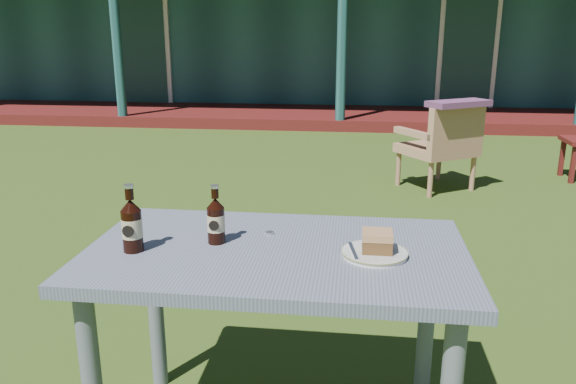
# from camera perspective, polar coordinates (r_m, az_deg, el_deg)

# --- Properties ---
(ground) EXTENTS (80.00, 80.00, 0.00)m
(ground) POSITION_cam_1_polar(r_m,az_deg,el_deg) (3.53, 2.60, -7.04)
(ground) COLOR #334916
(pavilion) EXTENTS (15.80, 8.30, 3.45)m
(pavilion) POSITION_cam_1_polar(r_m,az_deg,el_deg) (12.63, 6.19, 16.95)
(pavilion) COLOR #1C4A4A
(pavilion) RESTS_ON ground
(cafe_table) EXTENTS (1.20, 0.70, 0.72)m
(cafe_table) POSITION_cam_1_polar(r_m,az_deg,el_deg) (1.82, -1.16, -8.69)
(cafe_table) COLOR slate
(cafe_table) RESTS_ON ground
(plate) EXTENTS (0.20, 0.20, 0.01)m
(plate) POSITION_cam_1_polar(r_m,az_deg,el_deg) (1.74, 8.78, -6.15)
(plate) COLOR silver
(plate) RESTS_ON cafe_table
(cake_slice) EXTENTS (0.09, 0.09, 0.06)m
(cake_slice) POSITION_cam_1_polar(r_m,az_deg,el_deg) (1.74, 9.05, -4.94)
(cake_slice) COLOR #55381B
(cake_slice) RESTS_ON plate
(fork) EXTENTS (0.04, 0.14, 0.00)m
(fork) POSITION_cam_1_polar(r_m,az_deg,el_deg) (1.73, 6.64, -5.97)
(fork) COLOR silver
(fork) RESTS_ON plate
(cola_bottle_near) EXTENTS (0.06, 0.06, 0.19)m
(cola_bottle_near) POSITION_cam_1_polar(r_m,az_deg,el_deg) (1.82, -7.34, -2.85)
(cola_bottle_near) COLOR black
(cola_bottle_near) RESTS_ON cafe_table
(cola_bottle_far) EXTENTS (0.06, 0.07, 0.21)m
(cola_bottle_far) POSITION_cam_1_polar(r_m,az_deg,el_deg) (1.80, -15.59, -3.23)
(cola_bottle_far) COLOR black
(cola_bottle_far) RESTS_ON cafe_table
(bottle_cap) EXTENTS (0.03, 0.03, 0.01)m
(bottle_cap) POSITION_cam_1_polar(r_m,az_deg,el_deg) (1.90, -1.87, -4.18)
(bottle_cap) COLOR silver
(bottle_cap) RESTS_ON cafe_table
(armchair_left) EXTENTS (0.77, 0.76, 0.77)m
(armchair_left) POSITION_cam_1_polar(r_m,az_deg,el_deg) (5.16, 15.46, 4.86)
(armchair_left) COLOR #A27151
(armchair_left) RESTS_ON ground
(floral_throw) EXTENTS (0.59, 0.49, 0.05)m
(floral_throw) POSITION_cam_1_polar(r_m,az_deg,el_deg) (5.00, 16.96, 8.60)
(floral_throw) COLOR #623459
(floral_throw) RESTS_ON armchair_left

